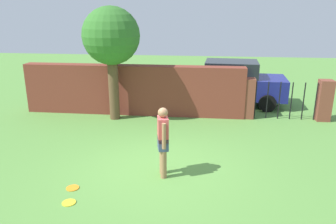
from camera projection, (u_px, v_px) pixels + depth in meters
ground_plane at (158, 169)px, 7.89m from camera, size 40.00×40.00×0.00m
brick_wall at (133, 90)px, 11.80m from camera, size 7.86×0.50×1.77m
tree at (111, 38)px, 10.70m from camera, size 1.89×1.89×3.77m
person at (163, 139)px, 7.32m from camera, size 0.30×0.53×1.62m
fence_gate at (285, 99)px, 11.28m from camera, size 2.98×0.44×1.40m
car at (231, 83)px, 13.06m from camera, size 4.30×2.12×1.72m
frisbee_yellow at (69, 203)px, 6.50m from camera, size 0.27×0.27×0.02m
frisbee_orange at (73, 188)px, 7.03m from camera, size 0.27×0.27×0.02m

